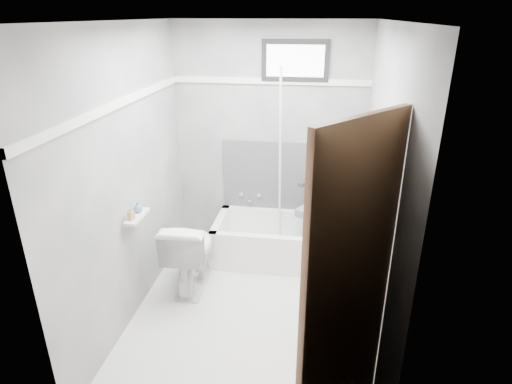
% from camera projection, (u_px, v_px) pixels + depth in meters
% --- Properties ---
extents(floor, '(2.60, 2.60, 0.00)m').
position_uv_depth(floor, '(250.00, 310.00, 3.81)').
color(floor, white).
rests_on(floor, ground).
extents(ceiling, '(2.60, 2.60, 0.00)m').
position_uv_depth(ceiling, '(248.00, 21.00, 2.88)').
color(ceiling, silver).
rests_on(ceiling, floor).
extents(wall_back, '(2.00, 0.02, 2.40)m').
position_uv_depth(wall_back, '(269.00, 141.00, 4.53)').
color(wall_back, slate).
rests_on(wall_back, floor).
extents(wall_front, '(2.00, 0.02, 2.40)m').
position_uv_depth(wall_front, '(208.00, 280.00, 2.16)').
color(wall_front, slate).
rests_on(wall_front, floor).
extents(wall_left, '(0.02, 2.60, 2.40)m').
position_uv_depth(wall_left, '(129.00, 179.00, 3.48)').
color(wall_left, slate).
rests_on(wall_left, floor).
extents(wall_right, '(0.02, 2.60, 2.40)m').
position_uv_depth(wall_right, '(381.00, 193.00, 3.21)').
color(wall_right, slate).
rests_on(wall_right, floor).
extents(bathtub, '(1.50, 0.70, 0.42)m').
position_uv_depth(bathtub, '(285.00, 241.00, 4.55)').
color(bathtub, white).
rests_on(bathtub, floor).
extents(office_chair, '(0.83, 0.83, 1.06)m').
position_uv_depth(office_chair, '(329.00, 204.00, 4.36)').
color(office_chair, slate).
rests_on(office_chair, bathtub).
extents(toilet, '(0.43, 0.74, 0.72)m').
position_uv_depth(toilet, '(191.00, 253.00, 4.04)').
color(toilet, white).
rests_on(toilet, floor).
extents(door, '(0.78, 0.78, 2.00)m').
position_uv_depth(door, '(403.00, 328.00, 2.12)').
color(door, brown).
rests_on(door, floor).
extents(window, '(0.66, 0.04, 0.40)m').
position_uv_depth(window, '(295.00, 61.00, 4.17)').
color(window, black).
rests_on(window, wall_back).
extents(backerboard, '(1.50, 0.02, 0.78)m').
position_uv_depth(backerboard, '(291.00, 177.00, 4.65)').
color(backerboard, '#4C4C4F').
rests_on(backerboard, wall_back).
extents(trim_back, '(2.00, 0.02, 0.06)m').
position_uv_depth(trim_back, '(270.00, 81.00, 4.28)').
color(trim_back, white).
rests_on(trim_back, wall_back).
extents(trim_left, '(0.02, 2.60, 0.06)m').
position_uv_depth(trim_left, '(121.00, 103.00, 3.24)').
color(trim_left, white).
rests_on(trim_left, wall_left).
extents(pole, '(0.02, 0.31, 1.93)m').
position_uv_depth(pole, '(280.00, 162.00, 4.35)').
color(pole, white).
rests_on(pole, bathtub).
extents(shelf, '(0.10, 0.32, 0.02)m').
position_uv_depth(shelf, '(137.00, 217.00, 3.52)').
color(shelf, silver).
rests_on(shelf, wall_left).
extents(soap_bottle_a, '(0.06, 0.06, 0.10)m').
position_uv_depth(soap_bottle_a, '(131.00, 213.00, 3.42)').
color(soap_bottle_a, '#A49752').
rests_on(soap_bottle_a, shelf).
extents(soap_bottle_b, '(0.10, 0.10, 0.09)m').
position_uv_depth(soap_bottle_b, '(138.00, 207.00, 3.55)').
color(soap_bottle_b, slate).
rests_on(soap_bottle_b, shelf).
extents(faucet, '(0.26, 0.10, 0.16)m').
position_uv_depth(faucet, '(250.00, 197.00, 4.78)').
color(faucet, silver).
rests_on(faucet, wall_back).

